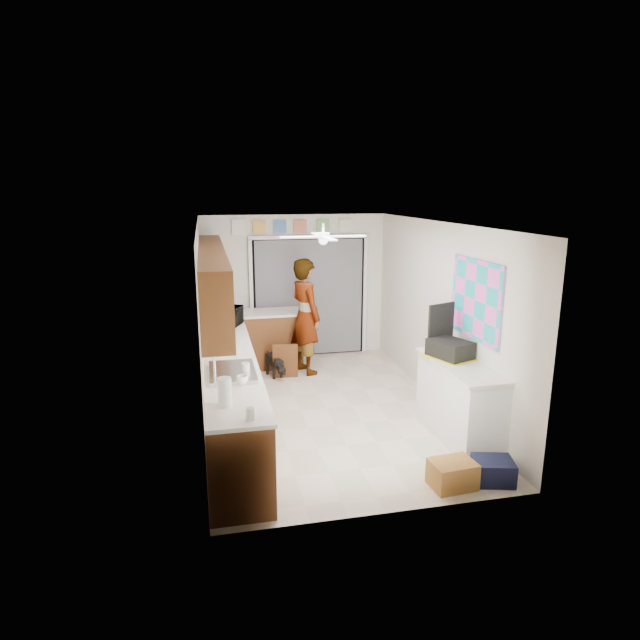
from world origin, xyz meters
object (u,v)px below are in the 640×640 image
suitcase (450,349)px  man (306,316)px  microwave (227,317)px  cup (242,380)px  dog (274,364)px  soap_bottle (222,332)px  cardboard_box (452,474)px  paper_towel_roll (225,392)px  navy_crate (493,471)px

suitcase → man: (-1.31, 2.49, -0.11)m
microwave → suitcase: 3.32m
cup → suitcase: suitcase is taller
cup → dog: bearing=76.3°
cup → microwave: bearing=91.0°
soap_bottle → cardboard_box: (2.16, -2.46, -0.95)m
microwave → cup: 2.50m
soap_bottle → paper_towel_roll: soap_bottle is taller
soap_bottle → navy_crate: bearing=-43.4°
cup → dog: 2.97m
suitcase → navy_crate: suitcase is taller
microwave → suitcase: (2.57, -2.10, -0.04)m
microwave → suitcase: microwave is taller
paper_towel_roll → cardboard_box: bearing=-8.0°
cup → man: size_ratio=0.06×
microwave → paper_towel_roll: (-0.15, -3.04, -0.00)m
paper_towel_roll → suitcase: (2.72, 0.95, -0.03)m
microwave → dog: microwave is taller
soap_bottle → cardboard_box: soap_bottle is taller
cup → suitcase: (2.53, 0.40, 0.06)m
dog → cardboard_box: bearing=-87.8°
microwave → navy_crate: size_ratio=1.28×
cup → man: (1.22, 2.90, -0.05)m
cup → navy_crate: size_ratio=0.30×
cardboard_box → navy_crate: 0.45m
cup → navy_crate: bearing=-19.2°
navy_crate → paper_towel_roll: bearing=173.4°
suitcase → dog: (-1.85, 2.38, -0.85)m
microwave → man: bearing=-48.2°
paper_towel_roll → cardboard_box: paper_towel_roll is taller
man → navy_crate: bearing=179.4°
soap_bottle → suitcase: soap_bottle is taller
cup → suitcase: 2.56m
microwave → cardboard_box: size_ratio=1.16×
cardboard_box → dog: size_ratio=0.87×
soap_bottle → dog: size_ratio=0.60×
cup → man: man is taller
paper_towel_roll → navy_crate: (2.65, -0.31, -0.96)m
paper_towel_roll → navy_crate: 2.84m
cardboard_box → dog: dog is taller
soap_bottle → dog: (0.83, 1.18, -0.89)m
soap_bottle → cardboard_box: bearing=-48.8°
cup → dog: size_ratio=0.24×
cup → cardboard_box: cup is taller
man → microwave: bearing=88.5°
cup → cardboard_box: (2.01, -0.85, -0.85)m
cup → navy_crate: 2.74m
soap_bottle → cardboard_box: size_ratio=0.69×
suitcase → dog: suitcase is taller
suitcase → cardboard_box: bearing=-133.6°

